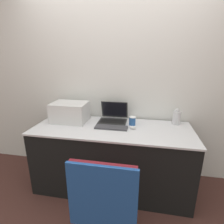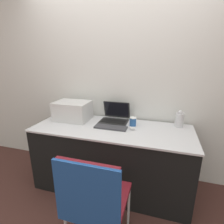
{
  "view_description": "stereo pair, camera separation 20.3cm",
  "coord_description": "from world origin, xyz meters",
  "px_view_note": "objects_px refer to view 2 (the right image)",
  "views": [
    {
      "loc": [
        0.35,
        -1.52,
        1.58
      ],
      "look_at": [
        -0.01,
        0.39,
        0.98
      ],
      "focal_mm": 28.0,
      "sensor_mm": 36.0,
      "label": 1
    },
    {
      "loc": [
        0.55,
        -1.47,
        1.58
      ],
      "look_at": [
        -0.01,
        0.39,
        0.98
      ],
      "focal_mm": 28.0,
      "sensor_mm": 36.0,
      "label": 2
    }
  ],
  "objects_px": {
    "laptop_left": "(115,117)",
    "chair": "(94,197)",
    "coffee_cup": "(133,122)",
    "mouse": "(132,128)",
    "metal_pitcher": "(179,119)",
    "printer": "(72,110)",
    "external_keyboard": "(111,127)"
  },
  "relations": [
    {
      "from": "laptop_left",
      "to": "chair",
      "type": "height_order",
      "value": "laptop_left"
    },
    {
      "from": "coffee_cup",
      "to": "mouse",
      "type": "bearing_deg",
      "value": -82.48
    },
    {
      "from": "coffee_cup",
      "to": "metal_pitcher",
      "type": "relative_size",
      "value": 0.52
    },
    {
      "from": "printer",
      "to": "coffee_cup",
      "type": "distance_m",
      "value": 0.8
    },
    {
      "from": "external_keyboard",
      "to": "chair",
      "type": "height_order",
      "value": "chair"
    },
    {
      "from": "laptop_left",
      "to": "external_keyboard",
      "type": "height_order",
      "value": "laptop_left"
    },
    {
      "from": "coffee_cup",
      "to": "laptop_left",
      "type": "bearing_deg",
      "value": 159.64
    },
    {
      "from": "external_keyboard",
      "to": "mouse",
      "type": "height_order",
      "value": "mouse"
    },
    {
      "from": "laptop_left",
      "to": "coffee_cup",
      "type": "distance_m",
      "value": 0.27
    },
    {
      "from": "metal_pitcher",
      "to": "printer",
      "type": "bearing_deg",
      "value": -174.1
    },
    {
      "from": "coffee_cup",
      "to": "chair",
      "type": "relative_size",
      "value": 0.11
    },
    {
      "from": "printer",
      "to": "external_keyboard",
      "type": "xyz_separation_m",
      "value": [
        0.57,
        -0.14,
        -0.12
      ]
    },
    {
      "from": "coffee_cup",
      "to": "mouse",
      "type": "xyz_separation_m",
      "value": [
        0.02,
        -0.13,
        -0.03
      ]
    },
    {
      "from": "printer",
      "to": "metal_pitcher",
      "type": "distance_m",
      "value": 1.34
    },
    {
      "from": "chair",
      "to": "mouse",
      "type": "bearing_deg",
      "value": 81.16
    },
    {
      "from": "coffee_cup",
      "to": "mouse",
      "type": "distance_m",
      "value": 0.14
    },
    {
      "from": "printer",
      "to": "laptop_left",
      "type": "xyz_separation_m",
      "value": [
        0.54,
        0.1,
        -0.08
      ]
    },
    {
      "from": "external_keyboard",
      "to": "chair",
      "type": "xyz_separation_m",
      "value": [
        0.12,
        -0.83,
        -0.23
      ]
    },
    {
      "from": "metal_pitcher",
      "to": "chair",
      "type": "xyz_separation_m",
      "value": [
        -0.64,
        -1.11,
        -0.31
      ]
    },
    {
      "from": "mouse",
      "to": "metal_pitcher",
      "type": "bearing_deg",
      "value": 26.87
    },
    {
      "from": "coffee_cup",
      "to": "metal_pitcher",
      "type": "bearing_deg",
      "value": 13.57
    },
    {
      "from": "coffee_cup",
      "to": "chair",
      "type": "height_order",
      "value": "chair"
    },
    {
      "from": "laptop_left",
      "to": "external_keyboard",
      "type": "bearing_deg",
      "value": -85.12
    },
    {
      "from": "chair",
      "to": "coffee_cup",
      "type": "bearing_deg",
      "value": 83.34
    },
    {
      "from": "metal_pitcher",
      "to": "chair",
      "type": "relative_size",
      "value": 0.21
    },
    {
      "from": "metal_pitcher",
      "to": "laptop_left",
      "type": "bearing_deg",
      "value": -177.51
    },
    {
      "from": "external_keyboard",
      "to": "chair",
      "type": "bearing_deg",
      "value": -81.86
    },
    {
      "from": "printer",
      "to": "coffee_cup",
      "type": "xyz_separation_m",
      "value": [
        0.8,
        0.01,
        -0.08
      ]
    },
    {
      "from": "printer",
      "to": "laptop_left",
      "type": "distance_m",
      "value": 0.56
    },
    {
      "from": "laptop_left",
      "to": "mouse",
      "type": "relative_size",
      "value": 4.86
    },
    {
      "from": "laptop_left",
      "to": "chair",
      "type": "relative_size",
      "value": 0.37
    },
    {
      "from": "external_keyboard",
      "to": "metal_pitcher",
      "type": "xyz_separation_m",
      "value": [
        0.76,
        0.28,
        0.08
      ]
    }
  ]
}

